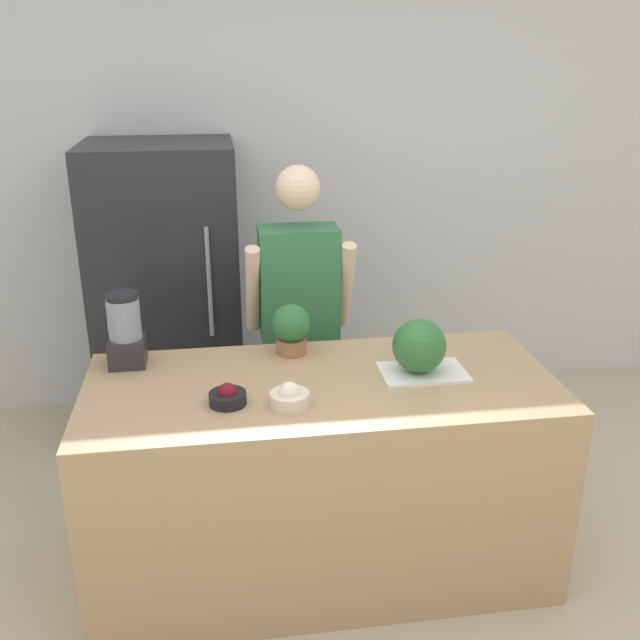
% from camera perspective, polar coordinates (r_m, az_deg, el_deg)
% --- Properties ---
extents(ground_plane, '(14.00, 14.00, 0.00)m').
position_cam_1_polar(ground_plane, '(3.05, 1.42, -23.62)').
color(ground_plane, beige).
extents(wall_back, '(8.00, 0.06, 2.60)m').
position_cam_1_polar(wall_back, '(4.41, -3.35, 9.91)').
color(wall_back, silver).
rests_on(wall_back, ground_plane).
extents(counter_island, '(1.90, 0.84, 0.88)m').
position_cam_1_polar(counter_island, '(3.10, 0.12, -12.31)').
color(counter_island, tan).
rests_on(counter_island, ground_plane).
extents(refrigerator, '(0.80, 0.73, 1.68)m').
position_cam_1_polar(refrigerator, '(4.13, -12.07, 2.10)').
color(refrigerator, '#232328').
rests_on(refrigerator, ground_plane).
extents(person, '(0.52, 0.26, 1.64)m').
position_cam_1_polar(person, '(3.57, -1.67, -0.39)').
color(person, '#4C608C').
rests_on(person, ground_plane).
extents(cutting_board, '(0.35, 0.23, 0.01)m').
position_cam_1_polar(cutting_board, '(2.97, 8.24, -4.17)').
color(cutting_board, white).
rests_on(cutting_board, counter_island).
extents(watermelon, '(0.22, 0.22, 0.22)m').
position_cam_1_polar(watermelon, '(2.92, 7.94, -2.06)').
color(watermelon, '#2D6B33').
rests_on(watermelon, cutting_board).
extents(bowl_cherries, '(0.14, 0.14, 0.08)m').
position_cam_1_polar(bowl_cherries, '(2.72, -7.40, -6.09)').
color(bowl_cherries, black).
rests_on(bowl_cherries, counter_island).
extents(bowl_cream, '(0.15, 0.15, 0.10)m').
position_cam_1_polar(bowl_cream, '(2.68, -2.46, -6.18)').
color(bowl_cream, beige).
rests_on(bowl_cream, counter_island).
extents(blender, '(0.15, 0.15, 0.32)m').
position_cam_1_polar(blender, '(3.08, -15.31, -0.89)').
color(blender, '#28282D').
rests_on(blender, counter_island).
extents(potted_plant, '(0.17, 0.17, 0.22)m').
position_cam_1_polar(potted_plant, '(3.10, -2.32, -0.65)').
color(potted_plant, '#996647').
rests_on(potted_plant, counter_island).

